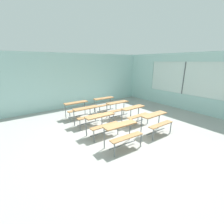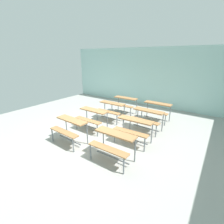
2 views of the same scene
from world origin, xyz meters
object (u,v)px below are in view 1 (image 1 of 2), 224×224
desk_bench_r0c1 (156,119)px  desk_bench_r3c1 (105,102)px  desk_bench_r2c1 (119,106)px  desk_bench_r1c1 (135,112)px  desk_bench_r3c0 (77,106)px  desk_bench_r0c0 (122,131)px  desk_bench_r1c0 (102,121)px  desk_bench_r2c0 (88,112)px

desk_bench_r0c1 → desk_bench_r3c1: 3.25m
desk_bench_r2c1 → desk_bench_r1c1: bearing=-85.9°
desk_bench_r0c1 → desk_bench_r3c0: 3.65m
desk_bench_r0c0 → desk_bench_r3c0: size_ratio=1.02×
desk_bench_r1c0 → desk_bench_r3c0: (0.05, 2.21, 0.00)m
desk_bench_r2c1 → desk_bench_r0c0: bearing=-123.2°
desk_bench_r0c0 → desk_bench_r1c1: same height
desk_bench_r0c0 → desk_bench_r2c0: same height
desk_bench_r0c0 → desk_bench_r1c1: size_ratio=1.01×
desk_bench_r1c0 → desk_bench_r1c1: bearing=1.7°
desk_bench_r3c1 → desk_bench_r2c0: bearing=-144.5°
desk_bench_r0c1 → desk_bench_r1c1: size_ratio=0.99×
desk_bench_r2c0 → desk_bench_r1c1: bearing=-34.2°
desk_bench_r0c0 → desk_bench_r2c0: (-0.03, 2.22, 0.00)m
desk_bench_r1c0 → desk_bench_r3c1: 2.70m
desk_bench_r0c1 → desk_bench_r2c0: bearing=126.3°
desk_bench_r2c0 → desk_bench_r3c0: 1.07m
desk_bench_r1c0 → desk_bench_r3c0: 2.21m
desk_bench_r2c1 → desk_bench_r1c0: bearing=-143.5°
desk_bench_r3c0 → desk_bench_r2c0: bearing=-90.7°
desk_bench_r0c1 → desk_bench_r1c1: same height
desk_bench_r1c1 → desk_bench_r3c1: same height
desk_bench_r1c0 → desk_bench_r3c1: (1.59, 2.18, 0.00)m
desk_bench_r2c0 → desk_bench_r0c0: bearing=-89.5°
desk_bench_r2c0 → desk_bench_r2c1: same height
desk_bench_r3c0 → desk_bench_r3c1: (1.54, -0.03, 0.00)m
desk_bench_r0c0 → desk_bench_r2c1: size_ratio=1.00×
desk_bench_r2c1 → desk_bench_r3c0: 1.94m
desk_bench_r2c0 → desk_bench_r1c0: bearing=-91.7°
desk_bench_r0c0 → desk_bench_r3c0: same height
desk_bench_r0c1 → desk_bench_r1c0: size_ratio=1.00×
desk_bench_r2c0 → desk_bench_r3c1: same height
desk_bench_r0c0 → desk_bench_r3c0: 3.29m
desk_bench_r1c0 → desk_bench_r1c1: size_ratio=0.99×
desk_bench_r1c0 → desk_bench_r3c1: size_ratio=0.99×
desk_bench_r1c1 → desk_bench_r2c0: size_ratio=1.01×
desk_bench_r1c0 → desk_bench_r2c1: same height
desk_bench_r3c0 → desk_bench_r3c1: bearing=-0.7°
desk_bench_r1c0 → desk_bench_r1c1: (1.66, 0.04, 0.00)m
desk_bench_r0c1 → desk_bench_r3c1: bearing=91.2°
desk_bench_r3c0 → desk_bench_r3c1: size_ratio=0.99×
desk_bench_r2c1 → desk_bench_r3c1: (-0.05, 1.09, 0.00)m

